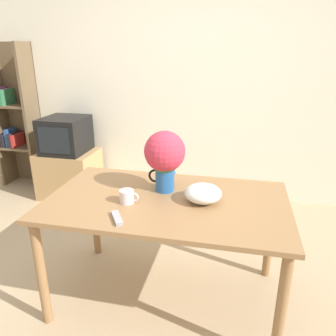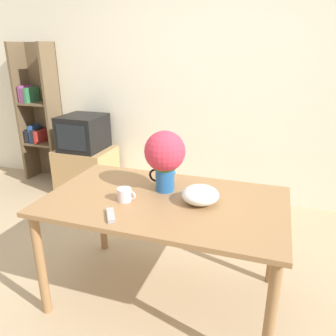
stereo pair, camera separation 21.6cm
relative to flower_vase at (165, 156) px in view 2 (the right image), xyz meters
The scene contains 10 objects.
ground_plane 1.03m from the flower_vase, 95.63° to the right, with size 12.00×12.00×0.00m, color tan.
wall_back 1.72m from the flower_vase, 90.76° to the left, with size 8.00×0.05×2.60m.
table 0.36m from the flower_vase, 71.79° to the right, with size 1.53×0.91×0.76m.
flower_vase is the anchor object (origin of this frame).
coffee_mug 0.36m from the flower_vase, 128.24° to the right, with size 0.12×0.09×0.08m.
white_bowl 0.35m from the flower_vase, 23.38° to the right, with size 0.23×0.23×0.11m.
remote_control 0.54m from the flower_vase, 110.65° to the right, with size 0.12×0.16×0.02m.
tv_stand 2.10m from the flower_vase, 138.18° to the left, with size 0.64×0.52×0.54m.
tv_set 1.98m from the flower_vase, 138.23° to the left, with size 0.47×0.50×0.40m.
bookshelf 2.73m from the flower_vase, 145.63° to the left, with size 0.49×0.30×1.75m.
Camera 2 is at (0.69, -1.70, 1.66)m, focal length 35.00 mm.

